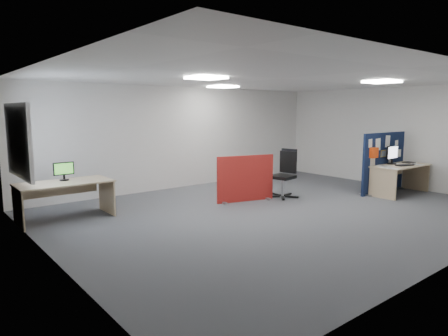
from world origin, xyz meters
TOP-DOWN VIEW (x-y plane):
  - floor at (0.00, 0.00)m, footprint 9.00×9.00m
  - ceiling at (0.00, 0.00)m, footprint 9.00×7.00m
  - wall_back at (0.00, 3.50)m, footprint 9.00×0.02m
  - wall_left at (-4.50, 0.00)m, footprint 0.02×7.00m
  - wall_right at (4.50, 0.00)m, footprint 0.02×7.00m
  - window at (-4.44, 2.00)m, footprint 0.06×1.70m
  - ceiling_lights at (0.33, 0.67)m, footprint 4.10×4.10m
  - navy_divider at (3.46, -0.32)m, footprint 1.84×0.30m
  - main_desk at (3.58, -0.68)m, footprint 1.69×0.75m
  - monitor_main at (3.59, -0.48)m, footprint 0.53×0.22m
  - keyboard at (3.55, -0.83)m, footprint 0.48×0.29m
  - mouse at (3.91, -0.89)m, footprint 0.11×0.08m
  - paper_tray at (4.18, -0.62)m, footprint 0.30×0.25m
  - red_divider at (0.04, 1.10)m, footprint 1.37×0.42m
  - second_desk at (-3.68, 2.13)m, footprint 1.70×0.85m
  - monitor_second at (-3.63, 2.26)m, footprint 0.39×0.18m
  - office_chair at (1.09, 0.83)m, footprint 0.75×0.74m
  - desk_papers at (3.42, -0.67)m, footprint 1.58×0.82m

SIDE VIEW (x-z plane):
  - floor at x=0.00m, z-range 0.00..0.00m
  - red_divider at x=0.04m, z-range -0.01..1.04m
  - main_desk at x=3.58m, z-range 0.19..0.92m
  - second_desk at x=-3.68m, z-range 0.19..0.92m
  - office_chair at x=1.09m, z-range 0.08..1.21m
  - desk_papers at x=3.42m, z-range 0.73..0.73m
  - paper_tray at x=4.18m, z-range 0.73..0.74m
  - keyboard at x=3.55m, z-range 0.73..0.75m
  - mouse at x=3.91m, z-range 0.73..0.76m
  - navy_divider at x=3.46m, z-range 0.01..1.53m
  - monitor_second at x=-3.63m, z-range 0.75..1.10m
  - monitor_main at x=3.59m, z-range 0.76..1.22m
  - wall_back at x=0.00m, z-range 0.00..2.70m
  - wall_left at x=-4.50m, z-range 0.00..2.70m
  - wall_right at x=4.50m, z-range 0.00..2.70m
  - window at x=-4.44m, z-range 0.90..2.20m
  - ceiling_lights at x=0.33m, z-range 2.65..2.69m
  - ceiling at x=0.00m, z-range 2.69..2.71m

